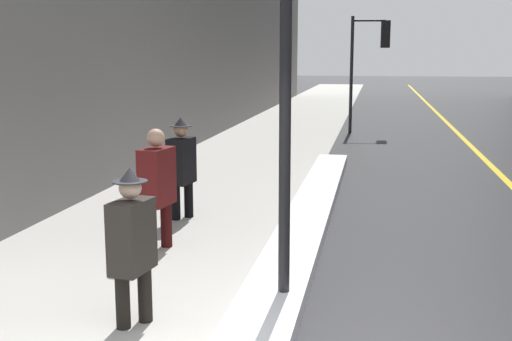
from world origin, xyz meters
TOP-DOWN VIEW (x-y plane):
  - sidewalk_slab at (-2.00, 15.00)m, footprint 4.00×80.00m
  - road_centre_stripe at (4.00, 15.00)m, footprint 0.16×80.00m
  - snow_bank_curb at (0.21, 5.20)m, footprint 0.69×12.00m
  - lamp_post at (0.33, 1.70)m, footprint 0.28×0.28m
  - traffic_light_near at (1.01, 17.70)m, footprint 1.31×0.36m
  - pedestrian_in_fedora at (-1.06, 1.00)m, footprint 0.36×0.53m
  - pedestrian_trailing at (-1.66, 3.47)m, footprint 0.40×0.58m
  - pedestrian_with_shoulder_bag at (-1.83, 5.14)m, footprint 0.38×0.74m

SIDE VIEW (x-z plane):
  - road_centre_stripe at x=4.00m, z-range 0.00..0.00m
  - sidewalk_slab at x=-2.00m, z-range 0.00..0.01m
  - snow_bank_curb at x=0.21m, z-range 0.00..0.20m
  - pedestrian_in_fedora at x=-1.06m, z-range 0.07..1.66m
  - pedestrian_with_shoulder_bag at x=-1.83m, z-range 0.07..1.74m
  - pedestrian_trailing at x=-1.66m, z-range 0.09..1.76m
  - lamp_post at x=0.33m, z-range 0.47..4.92m
  - traffic_light_near at x=1.01m, z-range 0.88..4.81m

